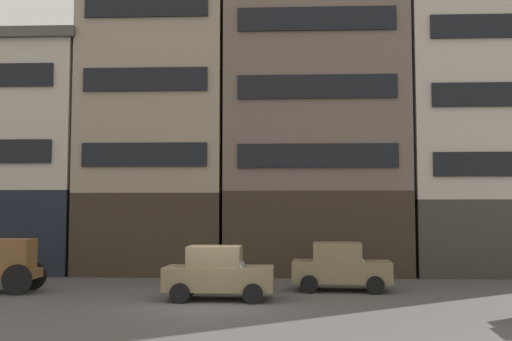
{
  "coord_description": "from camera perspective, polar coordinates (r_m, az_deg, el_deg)",
  "views": [
    {
      "loc": [
        2.22,
        -19.08,
        3.0
      ],
      "look_at": [
        1.31,
        2.09,
        4.49
      ],
      "focal_mm": 41.15,
      "sensor_mm": 36.0,
      "label": 1
    }
  ],
  "objects": [
    {
      "name": "building_far_right",
      "position": [
        31.78,
        21.89,
        6.04
      ],
      "size": [
        9.23,
        6.17,
        16.69
      ],
      "color": "#38332D",
      "rests_on": "ground_plane"
    },
    {
      "name": "cargo_wagon",
      "position": [
        24.05,
        -23.64,
        -8.1
      ],
      "size": [
        2.95,
        1.6,
        1.98
      ],
      "color": "brown",
      "rests_on": "ground_plane"
    },
    {
      "name": "building_center_left",
      "position": [
        30.81,
        -9.48,
        7.76
      ],
      "size": [
        7.43,
        6.17,
        18.43
      ],
      "color": "#33281E",
      "rests_on": "ground_plane"
    },
    {
      "name": "sedan_parked_curb",
      "position": [
        20.35,
        -3.7,
        -9.9
      ],
      "size": [
        3.72,
        1.89,
        1.83
      ],
      "color": "#7A6B4C",
      "rests_on": "ground_plane"
    },
    {
      "name": "building_center_right",
      "position": [
        30.08,
        5.62,
        6.79
      ],
      "size": [
        9.2,
        6.17,
        17.18
      ],
      "color": "#33281E",
      "rests_on": "ground_plane"
    },
    {
      "name": "sedan_light",
      "position": [
        22.81,
        8.23,
        -9.22
      ],
      "size": [
        3.83,
        2.12,
        1.83
      ],
      "color": "#7A6B4C",
      "rests_on": "ground_plane"
    },
    {
      "name": "ground_plane",
      "position": [
        19.44,
        -4.23,
        -12.88
      ],
      "size": [
        120.0,
        120.0,
        0.0
      ],
      "primitive_type": "plane",
      "color": "#4C4947"
    }
  ]
}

